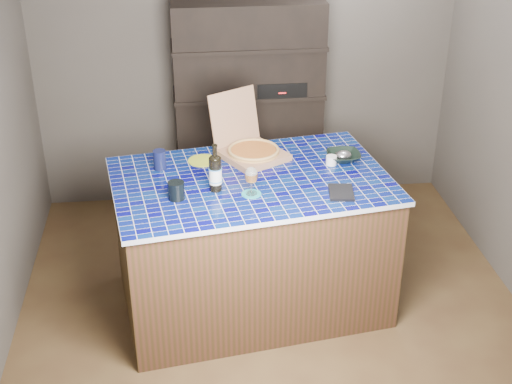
{
  "coord_description": "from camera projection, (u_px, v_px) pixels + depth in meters",
  "views": [
    {
      "loc": [
        -0.57,
        -3.98,
        3.08
      ],
      "look_at": [
        -0.11,
        0.0,
        0.94
      ],
      "focal_mm": 50.0,
      "sensor_mm": 36.0,
      "label": 1
    }
  ],
  "objects": [
    {
      "name": "kitchen_island",
      "position": [
        251.0,
        242.0,
        4.86
      ],
      "size": [
        1.93,
        1.38,
        0.98
      ],
      "rotation": [
        0.0,
        0.0,
        0.15
      ],
      "color": "#4C2A1E",
      "rests_on": "floor"
    },
    {
      "name": "bowl",
      "position": [
        343.0,
        156.0,
        4.86
      ],
      "size": [
        0.23,
        0.23,
        0.06
      ],
      "primitive_type": "imported",
      "rotation": [
        0.0,
        0.0,
        0.0
      ],
      "color": "black",
      "rests_on": "kitchen_island"
    },
    {
      "name": "navy_cup",
      "position": [
        160.0,
        160.0,
        4.72
      ],
      "size": [
        0.08,
        0.08,
        0.13
      ],
      "primitive_type": "cylinder",
      "color": "#0E1234",
      "rests_on": "kitchen_island"
    },
    {
      "name": "shelving_unit",
      "position": [
        249.0,
        109.0,
        5.91
      ],
      "size": [
        1.2,
        0.41,
        1.8
      ],
      "color": "black",
      "rests_on": "floor"
    },
    {
      "name": "white_jar",
      "position": [
        331.0,
        160.0,
        4.8
      ],
      "size": [
        0.07,
        0.07,
        0.06
      ],
      "primitive_type": "cylinder",
      "color": "white",
      "rests_on": "kitchen_island"
    },
    {
      "name": "foil_contents",
      "position": [
        343.0,
        155.0,
        4.85
      ],
      "size": [
        0.11,
        0.09,
        0.05
      ],
      "primitive_type": "ellipsoid",
      "color": "#B0AEB9",
      "rests_on": "bowl"
    },
    {
      "name": "tumbler",
      "position": [
        176.0,
        191.0,
        4.36
      ],
      "size": [
        0.1,
        0.1,
        0.11
      ],
      "primitive_type": "cylinder",
      "color": "black",
      "rests_on": "kitchen_island"
    },
    {
      "name": "mead_bottle",
      "position": [
        215.0,
        172.0,
        4.43
      ],
      "size": [
        0.08,
        0.08,
        0.31
      ],
      "color": "black",
      "rests_on": "kitchen_island"
    },
    {
      "name": "wine_glass",
      "position": [
        251.0,
        176.0,
        4.37
      ],
      "size": [
        0.08,
        0.08,
        0.18
      ],
      "color": "white",
      "rests_on": "teal_trivet"
    },
    {
      "name": "pizza_box",
      "position": [
        251.0,
        149.0,
        4.89
      ],
      "size": [
        0.56,
        0.59,
        0.42
      ],
      "rotation": [
        0.0,
        0.0,
        0.52
      ],
      "color": "#92664B",
      "rests_on": "kitchen_island"
    },
    {
      "name": "teal_trivet",
      "position": [
        251.0,
        194.0,
        4.43
      ],
      "size": [
        0.12,
        0.12,
        0.01
      ],
      "primitive_type": "cylinder",
      "color": "teal",
      "rests_on": "kitchen_island"
    },
    {
      "name": "room",
      "position": [
        274.0,
        147.0,
        4.41
      ],
      "size": [
        3.5,
        3.5,
        3.5
      ],
      "color": "brown",
      "rests_on": "ground"
    },
    {
      "name": "dvd_case",
      "position": [
        341.0,
        192.0,
        4.44
      ],
      "size": [
        0.18,
        0.23,
        0.02
      ],
      "primitive_type": "cube",
      "rotation": [
        0.0,
        0.0,
        -0.14
      ],
      "color": "black",
      "rests_on": "kitchen_island"
    },
    {
      "name": "green_trivet",
      "position": [
        203.0,
        161.0,
        4.86
      ],
      "size": [
        0.2,
        0.2,
        0.01
      ],
      "primitive_type": "cylinder",
      "color": "#B5C72A",
      "rests_on": "kitchen_island"
    }
  ]
}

